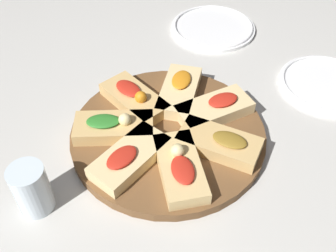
{
  "coord_description": "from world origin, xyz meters",
  "views": [
    {
      "loc": [
        0.39,
        -0.45,
        0.65
      ],
      "look_at": [
        0.0,
        0.0,
        0.04
      ],
      "focal_mm": 42.0,
      "sensor_mm": 36.0,
      "label": 1
    }
  ],
  "objects": [
    {
      "name": "ground_plane",
      "position": [
        0.0,
        0.0,
        0.0
      ],
      "size": [
        3.0,
        3.0,
        0.0
      ],
      "primitive_type": "plane",
      "color": "beige"
    },
    {
      "name": "serving_board",
      "position": [
        0.0,
        0.0,
        0.01
      ],
      "size": [
        0.43,
        0.43,
        0.02
      ],
      "primitive_type": "cylinder",
      "color": "brown",
      "rests_on": "ground_plane"
    },
    {
      "name": "focaccia_slice_0",
      "position": [
        0.05,
        0.11,
        0.04
      ],
      "size": [
        0.14,
        0.19,
        0.04
      ],
      "color": "#E5C689",
      "rests_on": "serving_board"
    },
    {
      "name": "focaccia_slice_1",
      "position": [
        -0.06,
        0.11,
        0.04
      ],
      "size": [
        0.15,
        0.19,
        0.04
      ],
      "color": "#E5C689",
      "rests_on": "serving_board"
    },
    {
      "name": "focaccia_slice_2",
      "position": [
        -0.12,
        0.02,
        0.04
      ],
      "size": [
        0.18,
        0.1,
        0.05
      ],
      "color": "tan",
      "rests_on": "serving_board"
    },
    {
      "name": "focaccia_slice_3",
      "position": [
        -0.09,
        -0.08,
        0.04
      ],
      "size": [
        0.18,
        0.17,
        0.05
      ],
      "color": "tan",
      "rests_on": "serving_board"
    },
    {
      "name": "focaccia_slice_4",
      "position": [
        0.0,
        -0.12,
        0.04
      ],
      "size": [
        0.08,
        0.17,
        0.04
      ],
      "color": "#E5C689",
      "rests_on": "serving_board"
    },
    {
      "name": "focaccia_slice_5",
      "position": [
        0.09,
        -0.07,
        0.04
      ],
      "size": [
        0.18,
        0.17,
        0.05
      ],
      "color": "#DBB775",
      "rests_on": "serving_board"
    },
    {
      "name": "focaccia_slice_6",
      "position": [
        0.12,
        0.03,
        0.04
      ],
      "size": [
        0.19,
        0.12,
        0.04
      ],
      "color": "tan",
      "rests_on": "serving_board"
    },
    {
      "name": "plate_left",
      "position": [
        -0.19,
        0.43,
        0.01
      ],
      "size": [
        0.25,
        0.25,
        0.02
      ],
      "color": "white",
      "rests_on": "ground_plane"
    },
    {
      "name": "plate_right",
      "position": [
        0.19,
        0.4,
        0.01
      ],
      "size": [
        0.24,
        0.24,
        0.02
      ],
      "color": "white",
      "rests_on": "ground_plane"
    },
    {
      "name": "water_glass",
      "position": [
        -0.07,
        -0.3,
        0.05
      ],
      "size": [
        0.07,
        0.07,
        0.11
      ],
      "primitive_type": "cylinder",
      "color": "silver",
      "rests_on": "ground_plane"
    }
  ]
}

